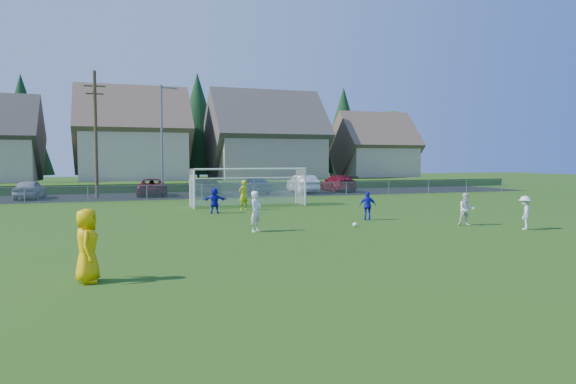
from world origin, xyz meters
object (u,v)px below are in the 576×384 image
Objects in this scene: player_white_b at (466,209)px; car_d at (205,186)px; player_white_a at (256,211)px; car_g at (337,183)px; car_c at (152,187)px; soccer_goal at (248,181)px; player_blue_a at (368,206)px; car_a at (30,189)px; player_blue_b at (215,201)px; referee at (87,246)px; car_f at (303,184)px; soccer_ball at (355,225)px; goalkeeper at (244,195)px; player_white_c at (525,213)px; car_e at (255,185)px.

car_d is (-7.87, 24.04, 0.01)m from player_white_b.
car_g is at bearing 16.56° from player_white_a.
car_d is (4.35, -0.54, 0.05)m from car_c.
soccer_goal is (-11.85, -11.72, 0.85)m from car_g.
car_a is (-18.06, 20.77, 0.02)m from player_blue_a.
car_c is (-12.22, 24.58, -0.04)m from player_white_b.
referee is at bearing 82.16° from player_blue_b.
player_blue_a is 0.29× the size of car_f.
player_white_b is 27.45m from car_c.
car_c is at bearing 138.65° from player_white_b.
soccer_goal is (-3.71, 9.61, 0.91)m from player_blue_a.
player_white_a is 6.78m from player_blue_a.
player_white_b is at bearing -13.52° from soccer_ball.
player_white_a is 7.87m from player_blue_b.
car_a is (-11.40, 15.05, 0.01)m from player_blue_b.
player_blue_b is at bearing -19.98° from referee.
soccer_goal is (14.36, -11.16, 0.88)m from car_a.
car_a is 13.48m from car_d.
car_f is at bearing 23.06° from player_white_a.
car_g is 0.72× the size of soccer_goal.
player_blue_a is at bearing 135.94° from car_a.
referee is 30.62m from car_a.
player_white_b is at bearing 90.79° from car_f.
referee reaches higher than soccer_ball.
player_white_b is at bearing 151.81° from player_blue_b.
player_white_a is 1.14× the size of player_white_b.
car_f is (8.93, 13.41, -0.09)m from goalkeeper.
car_e reaches higher than player_white_c.
player_blue_a is 8.52m from goalkeeper.
car_f is (10.98, 14.86, 0.08)m from player_blue_b.
player_white_c is 0.28× the size of car_c.
car_a reaches higher than car_c.
soccer_goal is (-1.92, 11.77, 1.52)m from soccer_ball.
player_white_b is 1.04× the size of player_blue_b.
soccer_goal is at bearing 47.59° from car_g.
car_d is at bearing 2.76° from car_f.
player_white_c is at bearing -25.85° from soccer_ball.
car_f is at bearing 53.78° from soccer_goal.
referee is 15.87m from player_blue_a.
car_e is at bearing 8.03° from car_g.
player_white_b is 0.29× the size of car_d.
soccer_goal is (-8.03, -10.96, 0.82)m from car_f.
car_g is (14.80, 15.61, 0.05)m from player_blue_b.
player_blue_a is at bearing -51.60° from referee.
goalkeeper reaches higher than car_e.
soccer_goal is at bearing -23.44° from referee.
goalkeeper is at bearing -110.17° from soccer_goal.
car_e is at bearing 72.30° from soccer_goal.
soccer_goal reaches higher than car_g.
car_g is (8.15, 21.33, 0.06)m from player_blue_a.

